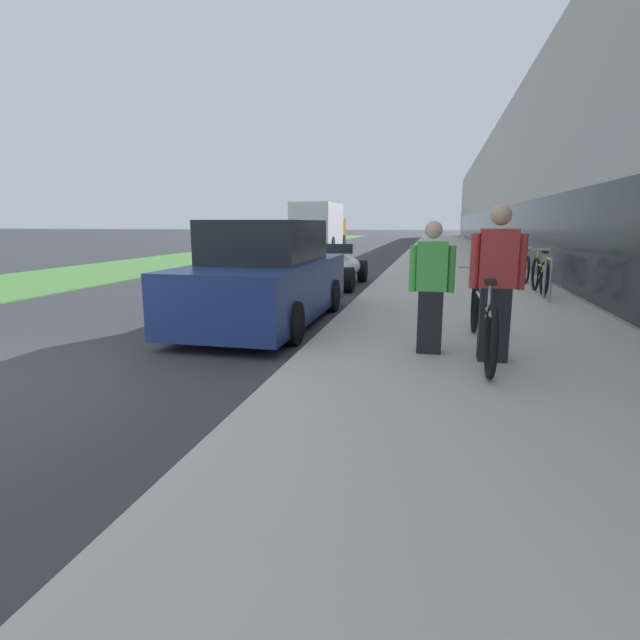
{
  "coord_description": "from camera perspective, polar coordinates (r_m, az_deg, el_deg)",
  "views": [
    {
      "loc": [
        4.88,
        -3.52,
        1.64
      ],
      "look_at": [
        0.82,
        14.01,
        -1.89
      ],
      "focal_mm": 28.0,
      "sensor_mm": 36.0,
      "label": 1
    }
  ],
  "objects": [
    {
      "name": "tandem_bicycle",
      "position": [
        6.19,
        17.99,
        0.18
      ],
      "size": [
        0.52,
        2.93,
        0.94
      ],
      "color": "black",
      "rests_on": "sidewalk_slab"
    },
    {
      "name": "moving_truck",
      "position": [
        30.82,
        -0.08,
        10.64
      ],
      "size": [
        2.39,
        6.08,
        2.77
      ],
      "color": "orange",
      "rests_on": "ground"
    },
    {
      "name": "cruiser_bike_nearest",
      "position": [
        11.82,
        23.83,
        4.71
      ],
      "size": [
        0.52,
        1.71,
        0.94
      ],
      "color": "black",
      "rests_on": "sidewalk_slab"
    },
    {
      "name": "storefront_facade",
      "position": [
        33.52,
        27.39,
        12.98
      ],
      "size": [
        10.01,
        70.0,
        6.92
      ],
      "color": "#BCB7AD",
      "rests_on": "ground"
    },
    {
      "name": "person_bystander",
      "position": [
        5.93,
        12.6,
        3.61
      ],
      "size": [
        0.52,
        0.2,
        1.53
      ],
      "color": "black",
      "rests_on": "sidewalk_slab"
    },
    {
      "name": "vintage_roadster_curbside",
      "position": [
        13.14,
        0.99,
        5.97
      ],
      "size": [
        1.69,
        3.95,
        1.08
      ],
      "color": "silver",
      "rests_on": "ground"
    },
    {
      "name": "sidewalk_slab",
      "position": [
        24.58,
        14.64,
        7.05
      ],
      "size": [
        4.42,
        70.0,
        0.13
      ],
      "color": "#BCB5A5",
      "rests_on": "ground"
    },
    {
      "name": "parked_sedan_curbside",
      "position": [
        8.19,
        -6.08,
        4.83
      ],
      "size": [
        1.82,
        4.44,
        1.68
      ],
      "color": "navy",
      "rests_on": "ground"
    },
    {
      "name": "bike_rack_hoop",
      "position": [
        10.76,
        24.61,
        4.75
      ],
      "size": [
        0.05,
        0.6,
        0.84
      ],
      "color": "gray",
      "rests_on": "sidewalk_slab"
    },
    {
      "name": "cruiser_bike_middle",
      "position": [
        14.2,
        22.21,
        5.64
      ],
      "size": [
        0.52,
        1.71,
        0.87
      ],
      "color": "black",
      "rests_on": "sidewalk_slab"
    },
    {
      "name": "lawn_strip",
      "position": [
        30.6,
        -8.07,
        7.93
      ],
      "size": [
        4.74,
        70.0,
        0.03
      ],
      "color": "#518E42",
      "rests_on": "ground"
    },
    {
      "name": "person_rider",
      "position": [
        5.76,
        19.52,
        3.9
      ],
      "size": [
        0.58,
        0.23,
        1.7
      ],
      "color": "black",
      "rests_on": "sidewalk_slab"
    },
    {
      "name": "cruiser_bike_farthest",
      "position": [
        16.36,
        20.32,
        6.34
      ],
      "size": [
        0.52,
        1.73,
        0.83
      ],
      "color": "black",
      "rests_on": "sidewalk_slab"
    }
  ]
}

